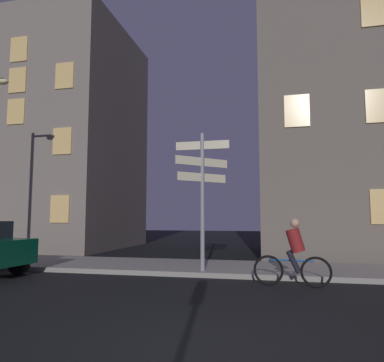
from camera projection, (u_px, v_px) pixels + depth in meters
name	position (u px, v px, depth m)	size (l,w,h in m)	color
ground_plane	(198.00, 353.00, 4.43)	(80.00, 80.00, 0.00)	black
sidewalk_kerb	(244.00, 269.00, 11.16)	(40.00, 3.08, 0.14)	gray
signpost	(202.00, 186.00, 10.48)	(1.57, 1.28, 3.93)	gray
cyclist	(294.00, 255.00, 8.71)	(1.82, 0.35, 1.61)	black
building_left_block	(43.00, 140.00, 20.77)	(9.78, 7.61, 12.01)	slate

